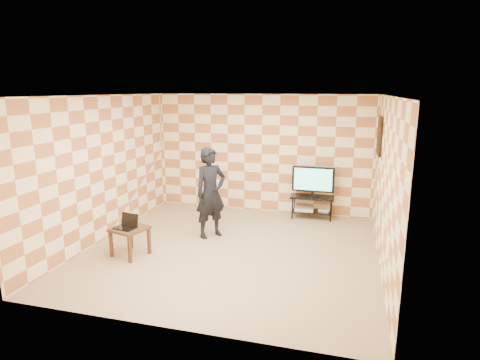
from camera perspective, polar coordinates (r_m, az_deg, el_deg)
name	(u,v)px	position (r m, az deg, el deg)	size (l,w,h in m)	color
floor	(231,250)	(7.26, -1.26, -9.91)	(5.00, 5.00, 0.00)	tan
wall_back	(262,154)	(9.24, 3.10, 3.72)	(5.00, 0.02, 2.70)	#F4E7B6
wall_front	(168,221)	(4.60, -10.24, -5.81)	(5.00, 0.02, 2.70)	#F4E7B6
wall_left	(103,169)	(7.92, -18.93, 1.53)	(0.02, 5.00, 2.70)	#F4E7B6
wall_right	(385,185)	(6.61, 19.95, -0.67)	(0.02, 5.00, 2.70)	#F4E7B6
ceiling	(230,96)	(6.70, -1.38, 11.92)	(5.00, 5.00, 0.02)	white
wall_art	(380,136)	(8.04, 19.23, 6.00)	(0.04, 0.72, 0.72)	black
tv_stand	(312,202)	(9.01, 10.22, -3.13)	(0.94, 0.42, 0.50)	black
tv	(313,180)	(8.88, 10.35, -0.01)	(0.91, 0.17, 0.66)	black
dvd_player	(304,209)	(9.03, 9.12, -4.09)	(0.40, 0.29, 0.07)	#B3B3B5
game_console	(324,210)	(9.05, 11.86, -4.23)	(0.22, 0.16, 0.05)	silver
side_table	(130,233)	(7.15, -15.42, -7.22)	(0.66, 0.66, 0.50)	#3D2916
laptop	(127,225)	(7.12, -15.78, -6.13)	(0.39, 0.33, 0.23)	black
person	(211,193)	(7.67, -4.20, -1.84)	(0.64, 0.42, 1.74)	black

